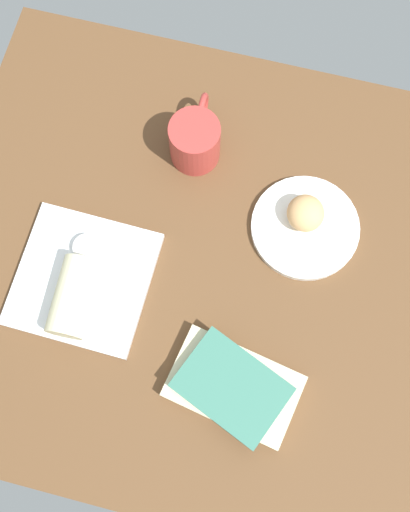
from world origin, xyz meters
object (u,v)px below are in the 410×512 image
at_px(book_stack, 233,387).
at_px(sauce_cup, 87,248).
at_px(scone_pastry, 306,213).
at_px(coffee_mug, 195,140).
at_px(breakfast_wrap, 74,297).
at_px(square_plate, 83,279).
at_px(round_plate, 305,227).

bearing_deg(book_stack, sauce_cup, 150.78).
height_order(scone_pastry, coffee_mug, coffee_mug).
bearing_deg(sauce_cup, breakfast_wrap, -84.79).
bearing_deg(book_stack, scone_pastry, 80.43).
xyz_separation_m(sauce_cup, book_stack, (0.31, -0.18, -0.00)).
bearing_deg(scone_pastry, square_plate, -150.04).
bearing_deg(scone_pastry, sauce_cup, -156.99).
distance_m(round_plate, coffee_mug, 0.26).
xyz_separation_m(scone_pastry, square_plate, (-0.37, -0.21, -0.03)).
bearing_deg(round_plate, scone_pastry, 117.20).
height_order(scone_pastry, square_plate, scone_pastry).
height_order(round_plate, scone_pastry, scone_pastry).
xyz_separation_m(square_plate, sauce_cup, (-0.00, 0.05, 0.02)).
bearing_deg(book_stack, breakfast_wrap, 165.38).
xyz_separation_m(round_plate, book_stack, (-0.06, -0.32, 0.02)).
xyz_separation_m(round_plate, breakfast_wrap, (-0.37, -0.24, 0.04)).
distance_m(sauce_cup, book_stack, 0.36).
relative_size(scone_pastry, coffee_mug, 0.47).
bearing_deg(coffee_mug, sauce_cup, -119.69).
distance_m(scone_pastry, sauce_cup, 0.40).
height_order(scone_pastry, sauce_cup, scone_pastry).
bearing_deg(breakfast_wrap, sauce_cup, 92.94).
bearing_deg(coffee_mug, book_stack, -67.56).
bearing_deg(round_plate, book_stack, -101.32).
xyz_separation_m(breakfast_wrap, book_stack, (0.31, -0.08, -0.03)).
height_order(round_plate, square_plate, square_plate).
bearing_deg(square_plate, coffee_mug, 65.67).
relative_size(round_plate, sauce_cup, 4.05).
height_order(breakfast_wrap, coffee_mug, coffee_mug).
distance_m(round_plate, sauce_cup, 0.40).
bearing_deg(book_stack, coffee_mug, 112.44).
xyz_separation_m(book_stack, coffee_mug, (-0.17, 0.42, 0.03)).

